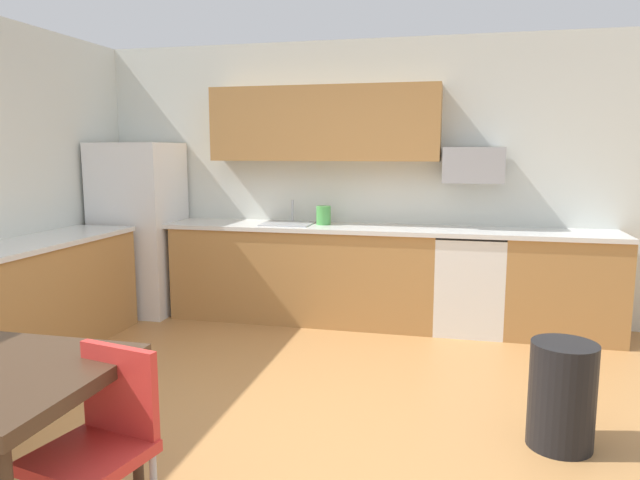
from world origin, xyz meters
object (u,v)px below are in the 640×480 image
microwave (473,165)px  refrigerator (140,228)px  chair_near_table (102,436)px  kettle (324,216)px  oven_range (469,282)px  trash_bin (562,395)px

microwave → refrigerator: bearing=-176.9°
chair_near_table → kettle: bearing=88.2°
refrigerator → oven_range: size_ratio=1.89×
refrigerator → trash_bin: size_ratio=2.87×
oven_range → microwave: microwave is taller
microwave → kettle: 1.47m
chair_near_table → trash_bin: size_ratio=1.42×
oven_range → trash_bin: 2.16m
microwave → chair_near_table: (-1.49, -3.56, -1.01)m
oven_range → chair_near_table: 3.77m
trash_bin → kettle: 2.93m
chair_near_table → microwave: bearing=67.3°
oven_range → chair_near_table: oven_range is taller
chair_near_table → trash_bin: (1.97, 1.36, -0.20)m
refrigerator → oven_range: refrigerator is taller
trash_bin → chair_near_table: bearing=-145.3°
microwave → chair_near_table: size_ratio=0.64×
oven_range → chair_near_table: size_ratio=1.07×
microwave → trash_bin: size_ratio=0.90×
refrigerator → kettle: 1.91m
oven_range → microwave: 1.07m
oven_range → trash_bin: oven_range is taller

